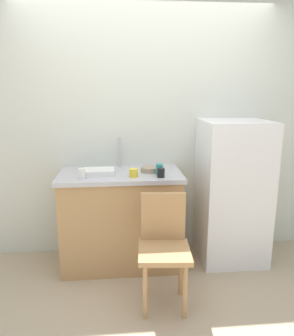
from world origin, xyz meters
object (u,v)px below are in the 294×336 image
at_px(terracotta_bowl, 150,169).
at_px(cup_white, 82,174).
at_px(chair, 164,245).
at_px(dish_tray, 99,172).
at_px(cup_yellow, 134,173).
at_px(refrigerator, 232,192).
at_px(cup_teal, 159,169).
at_px(cup_black, 161,173).

distance_m(terracotta_bowl, cup_white, 0.65).
xyz_separation_m(chair, dish_tray, (-0.52, 0.60, 0.46)).
bearing_deg(chair, cup_white, 149.55).
height_order(terracotta_bowl, cup_yellow, cup_yellow).
xyz_separation_m(dish_tray, terracotta_bowl, (0.48, 0.06, -0.00)).
bearing_deg(cup_yellow, terracotta_bowl, 46.41).
relative_size(cup_yellow, cup_white, 0.86).
xyz_separation_m(refrigerator, cup_teal, (-0.75, -0.11, 0.27)).
distance_m(cup_black, cup_yellow, 0.24).
bearing_deg(cup_white, dish_tray, 44.75).
distance_m(refrigerator, cup_teal, 0.80).
height_order(refrigerator, cup_yellow, refrigerator).
distance_m(cup_teal, cup_yellow, 0.25).
xyz_separation_m(cup_teal, cup_white, (-0.70, -0.09, -0.00)).
relative_size(dish_tray, cup_yellow, 3.46).
bearing_deg(cup_black, terracotta_bowl, 110.44).
height_order(terracotta_bowl, cup_black, cup_black).
bearing_deg(dish_tray, cup_teal, -5.02).
bearing_deg(cup_yellow, cup_white, -176.02).
xyz_separation_m(dish_tray, cup_black, (0.56, -0.15, 0.02)).
distance_m(chair, cup_black, 0.66).
height_order(dish_tray, terracotta_bowl, dish_tray).
distance_m(refrigerator, cup_black, 0.82).
xyz_separation_m(cup_black, cup_teal, (-0.00, 0.10, 0.01)).
height_order(dish_tray, cup_black, cup_black).
relative_size(dish_tray, cup_black, 3.34).
distance_m(dish_tray, cup_white, 0.20).
distance_m(terracotta_bowl, cup_black, 0.23).
bearing_deg(cup_black, dish_tray, 165.06).
bearing_deg(cup_yellow, chair, -67.38).
relative_size(dish_tray, cup_white, 2.98).
xyz_separation_m(cup_teal, cup_yellow, (-0.24, -0.06, -0.01)).
xyz_separation_m(refrigerator, terracotta_bowl, (-0.82, 0.00, 0.25)).
bearing_deg(cup_teal, refrigerator, 8.33).
bearing_deg(refrigerator, dish_tray, -177.34).
relative_size(chair, cup_yellow, 10.99).
height_order(terracotta_bowl, cup_white, cup_white).
bearing_deg(cup_black, cup_teal, 90.34).
bearing_deg(cup_yellow, dish_tray, 161.02).
distance_m(dish_tray, terracotta_bowl, 0.48).
height_order(refrigerator, terracotta_bowl, refrigerator).
xyz_separation_m(cup_yellow, cup_white, (-0.46, -0.03, 0.01)).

